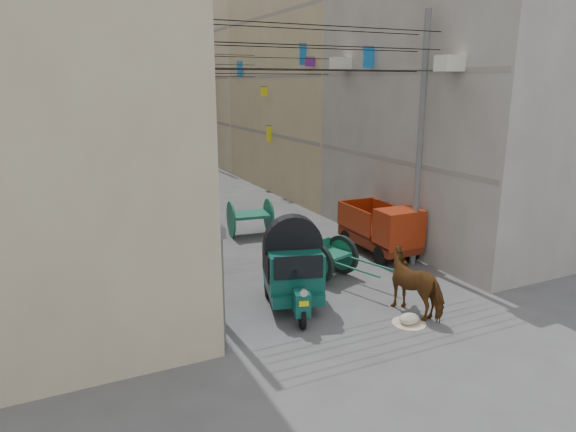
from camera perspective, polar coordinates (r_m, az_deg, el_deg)
ground at (r=11.47m, az=18.63°, el=-16.96°), size 140.00×140.00×0.00m
building_row_left at (r=40.94m, az=-27.66°, el=13.80°), size 8.00×62.00×14.00m
building_row_right at (r=43.64m, az=-5.51°, el=15.28°), size 8.00×62.00×14.00m
end_cap_building at (r=73.15m, az=-20.67°, el=14.15°), size 22.00×10.00×13.00m
shutters_left at (r=18.01m, az=-14.51°, el=0.07°), size 0.18×14.40×2.88m
signboards at (r=29.44m, az=-11.66°, el=9.53°), size 8.22×40.52×5.67m
ac_units at (r=18.12m, az=11.74°, el=19.27°), size 0.70×6.55×3.35m
utility_poles at (r=24.92m, az=-9.02°, el=10.11°), size 7.40×22.20×8.00m
overhead_cables at (r=22.39m, az=-7.29°, el=16.78°), size 7.40×22.52×1.12m
auto_rickshaw at (r=13.73m, az=0.52°, el=-5.57°), size 2.05×2.83×1.92m
tonga_cart at (r=15.85m, az=4.72°, el=-4.67°), size 1.85×2.93×1.24m
mini_truck at (r=17.96m, az=10.75°, el=-1.78°), size 1.54×3.30×1.84m
second_cart at (r=20.27m, az=-4.24°, el=-0.06°), size 1.77×1.61×1.42m
feed_sack at (r=13.44m, az=13.31°, el=-11.05°), size 0.53×0.43×0.27m
horse at (r=13.88m, az=14.19°, el=-7.20°), size 1.29×2.07×1.62m
distant_car_white at (r=32.80m, az=-14.70°, el=4.94°), size 1.63×3.84×1.29m
distant_car_grey at (r=38.40m, az=-11.81°, el=6.31°), size 2.23×3.56×1.11m
distant_car_green at (r=42.45m, az=-16.98°, el=6.87°), size 2.84×4.74×1.29m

